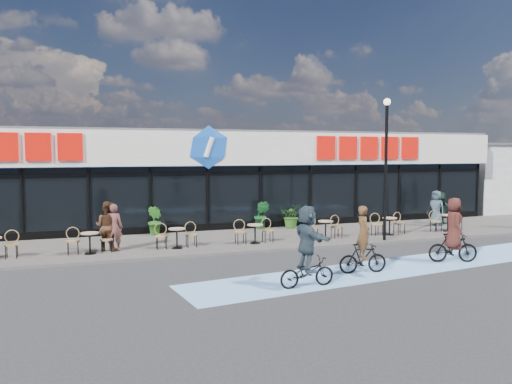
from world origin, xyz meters
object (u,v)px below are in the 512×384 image
potted_plant_right (292,216)px  patron_right (107,226)px  potted_plant_left (155,220)px  pedestrian_a (436,208)px  cyclist_b (453,235)px  cyclist_a (363,249)px  pedestrian_b (441,208)px  lamp_post (386,157)px  potted_plant_mid (262,215)px  patron_left (114,227)px

potted_plant_right → patron_right: 8.78m
potted_plant_left → patron_right: size_ratio=0.71×
pedestrian_a → cyclist_b: size_ratio=0.79×
potted_plant_left → cyclist_a: bearing=-59.2°
pedestrian_b → lamp_post: bearing=110.5°
potted_plant_right → pedestrian_a: 6.94m
potted_plant_mid → potted_plant_right: potted_plant_mid is taller
patron_right → potted_plant_mid: bearing=-131.7°
pedestrian_b → cyclist_b: bearing=133.0°
patron_left → pedestrian_b: 15.70m
patron_right → pedestrian_a: size_ratio=1.05×
lamp_post → potted_plant_mid: bearing=129.6°
potted_plant_left → pedestrian_a: (12.99, -1.62, 0.21)m
lamp_post → patron_left: bearing=173.0°
potted_plant_mid → cyclist_a: 8.51m
pedestrian_b → potted_plant_right: bearing=71.8°
pedestrian_a → patron_left: bearing=-109.9°
lamp_post → potted_plant_right: bearing=117.5°
pedestrian_b → potted_plant_left: bearing=75.5°
cyclist_b → cyclist_a: bearing=-174.6°
lamp_post → cyclist_a: 6.01m
potted_plant_mid → pedestrian_a: pedestrian_a is taller
potted_plant_mid → pedestrian_b: (8.92, -1.24, 0.13)m
potted_plant_mid → cyclist_b: bearing=-65.6°
potted_plant_left → pedestrian_a: bearing=-7.1°
patron_left → pedestrian_a: size_ratio=1.00×
potted_plant_left → potted_plant_mid: 4.83m
potted_plant_right → cyclist_a: size_ratio=0.55×
pedestrian_a → potted_plant_left: bearing=-122.1°
potted_plant_mid → patron_left: patron_left is taller
potted_plant_left → cyclist_b: 11.69m
cyclist_b → pedestrian_b: bearing=53.0°
potted_plant_right → pedestrian_a: bearing=-13.6°
pedestrian_a → lamp_post: bearing=-85.4°
potted_plant_mid → patron_right: size_ratio=0.73×
lamp_post → cyclist_b: lamp_post is taller
lamp_post → cyclist_b: 4.54m
potted_plant_mid → pedestrian_b: pedestrian_b is taller
lamp_post → pedestrian_b: (5.30, 3.14, -2.51)m
lamp_post → patron_left: lamp_post is taller
lamp_post → potted_plant_mid: lamp_post is taller
cyclist_a → patron_left: bearing=141.6°
potted_plant_mid → patron_left: 7.36m
lamp_post → pedestrian_b: 6.66m
patron_right → pedestrian_a: bearing=-150.6°
lamp_post → patron_right: size_ratio=3.17×
lamp_post → potted_plant_right: lamp_post is taller
lamp_post → potted_plant_left: lamp_post is taller
potted_plant_left → pedestrian_b: size_ratio=0.81×
patron_left → cyclist_b: bearing=170.9°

